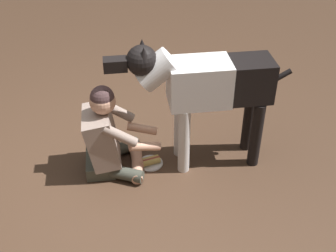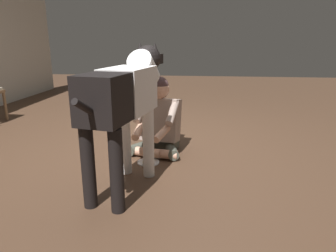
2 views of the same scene
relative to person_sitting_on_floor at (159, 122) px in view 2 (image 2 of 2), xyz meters
name	(u,v)px [view 2 (image 2 of 2)]	position (x,y,z in m)	size (l,w,h in m)	color
ground_plane	(154,147)	(0.11, 0.08, -0.33)	(14.25, 14.25, 0.00)	#4A3324
person_sitting_on_floor	(159,122)	(0.00, 0.00, 0.00)	(0.69, 0.57, 0.82)	#484B41
large_dog	(126,96)	(-0.79, 0.16, 0.42)	(1.49, 0.47, 1.17)	silver
hot_dog_on_plate	(148,160)	(-0.34, 0.07, -0.31)	(0.22, 0.22, 0.06)	white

